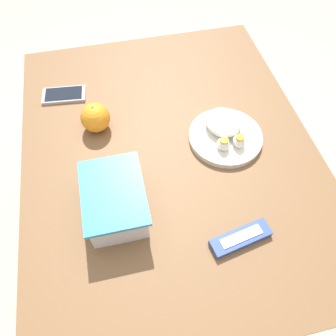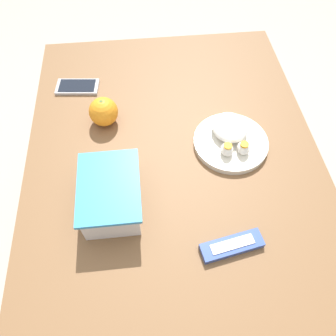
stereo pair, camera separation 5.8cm
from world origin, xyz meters
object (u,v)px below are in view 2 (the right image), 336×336
object	(u,v)px
candy_bar	(232,246)
cell_phone	(77,87)
rice_plate	(230,137)
food_container	(111,196)
orange_fruit	(103,112)

from	to	relation	value
candy_bar	cell_phone	bearing A→B (deg)	33.55
rice_plate	candy_bar	size ratio (longest dim) A/B	1.37
food_container	orange_fruit	size ratio (longest dim) A/B	2.35
rice_plate	candy_bar	xyz separation A→B (m)	(-0.32, 0.06, -0.01)
orange_fruit	food_container	bearing A→B (deg)	-175.91
food_container	rice_plate	bearing A→B (deg)	-63.38
orange_fruit	rice_plate	bearing A→B (deg)	-107.76
food_container	cell_phone	size ratio (longest dim) A/B	1.40
rice_plate	candy_bar	bearing A→B (deg)	168.86
food_container	rice_plate	size ratio (longest dim) A/B	0.94
orange_fruit	rice_plate	distance (m)	0.39
cell_phone	food_container	bearing A→B (deg)	-165.73
food_container	rice_plate	distance (m)	0.39
candy_bar	orange_fruit	bearing A→B (deg)	34.68
rice_plate	cell_phone	bearing A→B (deg)	58.86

